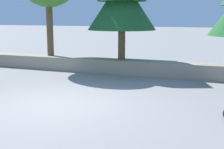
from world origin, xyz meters
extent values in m
plane|color=gray|center=(0.00, 0.00, 0.00)|extent=(120.00, 120.00, 0.00)
cube|color=gray|center=(0.00, 4.80, 0.28)|extent=(36.00, 0.80, 0.55)
cylinder|color=brown|center=(-3.28, 4.97, 1.74)|extent=(0.28, 0.28, 2.38)
cylinder|color=brown|center=(-0.01, 4.96, 1.32)|extent=(0.28, 0.28, 1.54)
cone|color=#1E5628|center=(-0.01, 4.96, 2.70)|extent=(2.67, 2.67, 1.99)
camera|label=1|loc=(3.98, -6.63, 2.22)|focal=49.66mm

